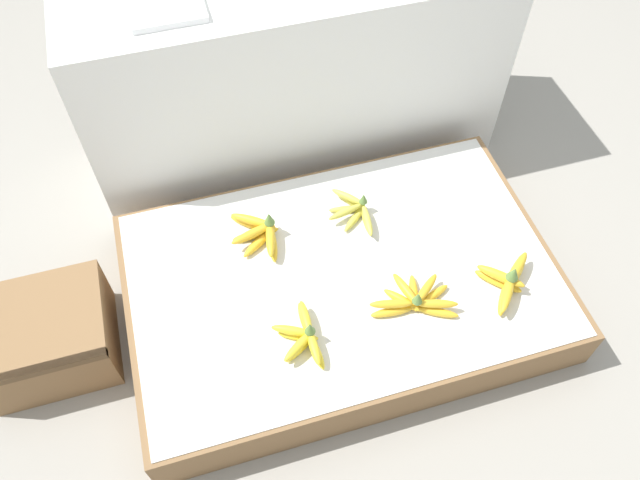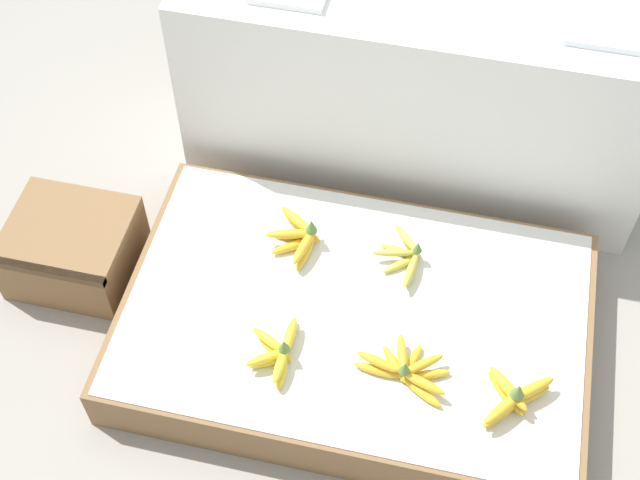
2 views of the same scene
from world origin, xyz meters
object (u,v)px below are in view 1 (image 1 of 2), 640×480
banana_bunch_middle_midright (355,210)px  foam_tray_white (166,7)px  banana_bunch_front_midleft (304,336)px  wooden_crate (49,337)px  banana_bunch_middle_midleft (260,232)px  banana_bunch_front_midright (415,300)px  banana_bunch_front_right (507,281)px

banana_bunch_middle_midright → foam_tray_white: size_ratio=1.05×
banana_bunch_front_midleft → foam_tray_white: (-0.15, 0.82, 0.51)m
wooden_crate → banana_bunch_front_midleft: (0.69, -0.25, 0.09)m
banana_bunch_middle_midleft → foam_tray_white: size_ratio=1.06×
banana_bunch_front_midright → banana_bunch_front_right: (0.27, -0.02, 0.01)m
wooden_crate → banana_bunch_middle_midright: size_ratio=1.61×
banana_bunch_front_right → foam_tray_white: 1.23m
banana_bunch_front_midleft → foam_tray_white: size_ratio=1.05×
banana_bunch_front_right → banana_bunch_middle_midright: bearing=131.6°
banana_bunch_middle_midleft → wooden_crate: bearing=-169.3°
foam_tray_white → banana_bunch_middle_midleft: bearing=-75.1°
banana_bunch_middle_midleft → foam_tray_white: 0.69m
wooden_crate → banana_bunch_front_midleft: banana_bunch_front_midleft is taller
banana_bunch_middle_midleft → banana_bunch_front_midleft: bearing=-84.7°
wooden_crate → banana_bunch_front_right: banana_bunch_front_right is taller
banana_bunch_front_midleft → banana_bunch_middle_midright: size_ratio=1.00×
banana_bunch_front_right → foam_tray_white: bearing=132.8°
banana_bunch_front_midleft → foam_tray_white: 0.98m
banana_bunch_front_right → foam_tray_white: foam_tray_white is taller
banana_bunch_front_midleft → banana_bunch_front_midright: (0.33, 0.02, -0.00)m
banana_bunch_middle_midleft → banana_bunch_middle_midright: size_ratio=1.01×
banana_bunch_middle_midleft → banana_bunch_middle_midright: (0.31, 0.00, -0.01)m
wooden_crate → banana_bunch_middle_midleft: size_ratio=1.60×
banana_bunch_front_midright → foam_tray_white: foam_tray_white is taller
banana_bunch_front_midright → banana_bunch_middle_midright: bearing=99.8°
banana_bunch_front_midright → banana_bunch_middle_midright: banana_bunch_front_midright is taller
banana_bunch_front_midleft → wooden_crate: bearing=160.1°
banana_bunch_middle_midright → banana_bunch_front_midleft: bearing=-125.7°
banana_bunch_front_midright → banana_bunch_middle_midleft: (-0.37, 0.35, 0.00)m
wooden_crate → banana_bunch_middle_midright: banana_bunch_middle_midright is taller
wooden_crate → banana_bunch_front_right: bearing=-10.9°
banana_bunch_middle_midright → foam_tray_white: foam_tray_white is taller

